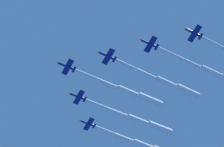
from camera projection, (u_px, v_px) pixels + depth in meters
jet_lead at (130, 92)px, 211.55m from camera, size 55.87×23.69×4.38m
jet_port_inner at (168, 83)px, 207.53m from camera, size 54.75×24.19×4.30m
jet_starboard_inner at (140, 121)px, 224.85m from camera, size 58.47×24.56×4.32m
jet_port_mid at (214, 73)px, 204.40m from camera, size 58.32×24.29×4.29m
jet_starboard_mid at (145, 145)px, 237.88m from camera, size 57.67×25.17×4.26m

